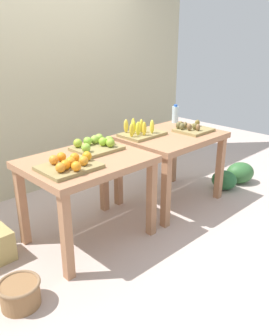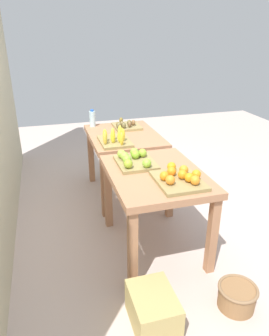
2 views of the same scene
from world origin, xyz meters
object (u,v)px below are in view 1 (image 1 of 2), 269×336
(display_table_right, at_px, (171,144))
(watermelon_pile, at_px, (234,176))
(apple_bin, at_px, (96,145))
(banana_crate, at_px, (141,132))
(orange_bin, at_px, (70,164))
(wicker_basket, at_px, (20,293))
(display_table_left, at_px, (87,171))
(water_bottle, at_px, (175,114))
(kiwi_bin, at_px, (192,129))

(display_table_right, distance_m, watermelon_pile, 1.08)
(apple_bin, xyz_separation_m, banana_crate, (0.61, 0.04, 0.00))
(orange_bin, bearing_deg, wicker_basket, -159.38)
(orange_bin, relative_size, apple_bin, 1.07)
(display_table_right, bearing_deg, watermelon_pile, -17.55)
(display_table_left, bearing_deg, display_table_right, 0.00)
(display_table_right, bearing_deg, water_bottle, 35.49)
(watermelon_pile, bearing_deg, banana_crate, 158.95)
(apple_bin, bearing_deg, kiwi_bin, -11.05)
(orange_bin, distance_m, apple_bin, 0.52)
(banana_crate, relative_size, water_bottle, 2.03)
(display_table_right, height_order, apple_bin, apple_bin)
(kiwi_bin, bearing_deg, water_bottle, 64.63)
(display_table_left, bearing_deg, kiwi_bin, -3.79)
(kiwi_bin, bearing_deg, orange_bin, -179.12)
(kiwi_bin, relative_size, water_bottle, 1.66)
(apple_bin, bearing_deg, banana_crate, 3.86)
(display_table_left, height_order, apple_bin, apple_bin)
(watermelon_pile, xyz_separation_m, wicker_basket, (-2.89, -0.07, -0.03))
(water_bottle, distance_m, watermelon_pile, 1.06)
(display_table_right, relative_size, watermelon_pile, 1.49)
(orange_bin, height_order, water_bottle, water_bottle)
(display_table_left, height_order, orange_bin, orange_bin)
(display_table_left, distance_m, water_bottle, 1.58)
(display_table_left, relative_size, water_bottle, 4.80)
(water_bottle, bearing_deg, apple_bin, -172.76)
(apple_bin, bearing_deg, watermelon_pile, -13.02)
(banana_crate, bearing_deg, display_table_left, -168.21)
(kiwi_bin, relative_size, wicker_basket, 1.22)
(display_table_left, height_order, water_bottle, water_bottle)
(kiwi_bin, height_order, water_bottle, water_bottle)
(display_table_left, distance_m, watermelon_pile, 2.11)
(wicker_basket, bearing_deg, apple_bin, 23.93)
(kiwi_bin, bearing_deg, banana_crate, 153.41)
(water_bottle, bearing_deg, display_table_right, -144.51)
(display_table_left, relative_size, display_table_right, 1.00)
(display_table_left, bearing_deg, apple_bin, 31.08)
(banana_crate, xyz_separation_m, watermelon_pile, (1.19, -0.46, -0.69))
(water_bottle, bearing_deg, orange_bin, -166.91)
(orange_bin, xyz_separation_m, kiwi_bin, (1.60, 0.02, -0.01))
(display_table_left, distance_m, orange_bin, 0.31)
(display_table_right, relative_size, orange_bin, 2.36)
(display_table_right, height_order, watermelon_pile, display_table_right)
(kiwi_bin, relative_size, watermelon_pile, 0.52)
(kiwi_bin, xyz_separation_m, watermelon_pile, (0.66, -0.19, -0.68))
(banana_crate, xyz_separation_m, water_bottle, (0.71, 0.13, 0.06))
(display_table_right, distance_m, apple_bin, 0.92)
(water_bottle, xyz_separation_m, watermelon_pile, (0.48, -0.58, -0.75))
(orange_bin, relative_size, watermelon_pile, 0.63)
(display_table_right, distance_m, kiwi_bin, 0.29)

